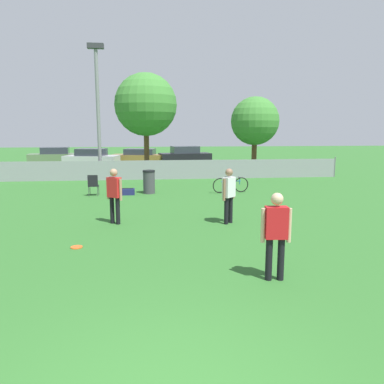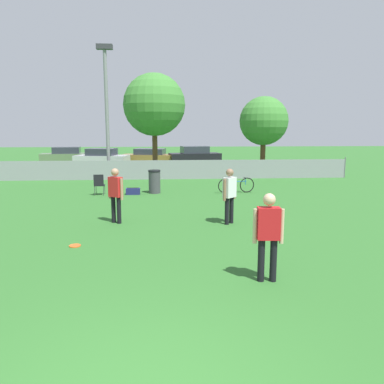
{
  "view_description": "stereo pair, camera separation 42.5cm",
  "coord_description": "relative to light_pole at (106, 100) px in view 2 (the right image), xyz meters",
  "views": [
    {
      "loc": [
        -0.12,
        -3.44,
        2.82
      ],
      "look_at": [
        1.09,
        7.13,
        1.05
      ],
      "focal_mm": 35.0,
      "sensor_mm": 36.0,
      "label": 1
    },
    {
      "loc": [
        0.3,
        -3.48,
        2.82
      ],
      "look_at": [
        1.09,
        7.13,
        1.05
      ],
      "focal_mm": 35.0,
      "sensor_mm": 36.0,
      "label": 2
    }
  ],
  "objects": [
    {
      "name": "fence_backline",
      "position": [
        2.97,
        -0.83,
        -3.97
      ],
      "size": [
        22.14,
        0.07,
        1.21
      ],
      "color": "gray",
      "rests_on": "ground_plane"
    },
    {
      "name": "tree_far_right",
      "position": [
        9.43,
        0.78,
        -1.17
      ],
      "size": [
        2.99,
        2.99,
        4.86
      ],
      "color": "brown",
      "rests_on": "ground_plane"
    },
    {
      "name": "player_receiver_white",
      "position": [
        5.22,
        -11.36,
        -3.54
      ],
      "size": [
        0.45,
        0.44,
        1.68
      ],
      "rotation": [
        0.0,
        0.0,
        0.75
      ],
      "color": "black",
      "rests_on": "ground_plane"
    },
    {
      "name": "folding_chair_sideline",
      "position": [
        0.43,
        -5.95,
        -4.0
      ],
      "size": [
        0.43,
        0.43,
        0.92
      ],
      "rotation": [
        0.0,
        0.0,
        3.15
      ],
      "color": "#333338",
      "rests_on": "ground_plane"
    },
    {
      "name": "bicycle_sideline",
      "position": [
        6.51,
        -5.81,
        -4.16
      ],
      "size": [
        1.7,
        0.44,
        0.73
      ],
      "rotation": [
        0.0,
        0.0,
        0.15
      ],
      "color": "black",
      "rests_on": "ground_plane"
    },
    {
      "name": "parked_car_olive",
      "position": [
        -4.77,
        9.39,
        -3.83
      ],
      "size": [
        4.25,
        2.12,
        1.43
      ],
      "rotation": [
        0.0,
        0.0,
        0.11
      ],
      "color": "black",
      "rests_on": "ground_plane"
    },
    {
      "name": "trash_bin",
      "position": [
        2.82,
        -5.59,
        -3.99
      ],
      "size": [
        0.55,
        0.55,
        1.05
      ],
      "color": "#3F3F44",
      "rests_on": "ground_plane"
    },
    {
      "name": "tree_near_pole",
      "position": [
        2.7,
        1.19,
        -0.2
      ],
      "size": [
        3.79,
        3.79,
        6.23
      ],
      "color": "brown",
      "rests_on": "ground_plane"
    },
    {
      "name": "parked_car_silver",
      "position": [
        -1.47,
        6.61,
        -3.82
      ],
      "size": [
        4.2,
        2.54,
        1.43
      ],
      "rotation": [
        0.0,
        0.0,
        -0.19
      ],
      "color": "black",
      "rests_on": "ground_plane"
    },
    {
      "name": "parked_car_dark",
      "position": [
        5.74,
        7.98,
        -3.79
      ],
      "size": [
        4.29,
        2.36,
        1.52
      ],
      "rotation": [
        0.0,
        0.0,
        0.16
      ],
      "color": "black",
      "rests_on": "ground_plane"
    },
    {
      "name": "gear_bag_sideline",
      "position": [
        1.88,
        -5.86,
        -4.38
      ],
      "size": [
        0.6,
        0.33,
        0.3
      ],
      "color": "navy",
      "rests_on": "ground_plane"
    },
    {
      "name": "player_thrower_red",
      "position": [
        5.18,
        -15.74,
        -3.54
      ],
      "size": [
        0.57,
        0.26,
        1.68
      ],
      "rotation": [
        0.0,
        0.0,
        -0.09
      ],
      "color": "black",
      "rests_on": "ground_plane"
    },
    {
      "name": "frisbee_disc",
      "position": [
        1.06,
        -13.29,
        -4.51
      ],
      "size": [
        0.29,
        0.29,
        0.03
      ],
      "color": "#E5591E",
      "rests_on": "ground_plane"
    },
    {
      "name": "light_pole",
      "position": [
        0.0,
        0.0,
        0.0
      ],
      "size": [
        0.9,
        0.36,
        7.56
      ],
      "color": "gray",
      "rests_on": "ground_plane"
    },
    {
      "name": "parked_car_tan",
      "position": [
        2.11,
        8.55,
        -3.87
      ],
      "size": [
        4.81,
        2.65,
        1.3
      ],
      "rotation": [
        0.0,
        0.0,
        -0.2
      ],
      "color": "black",
      "rests_on": "ground_plane"
    },
    {
      "name": "player_defender_red",
      "position": [
        1.79,
        -11.01,
        -3.54
      ],
      "size": [
        0.47,
        0.42,
        1.68
      ],
      "rotation": [
        0.0,
        0.0,
        -0.64
      ],
      "color": "black",
      "rests_on": "ground_plane"
    }
  ]
}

